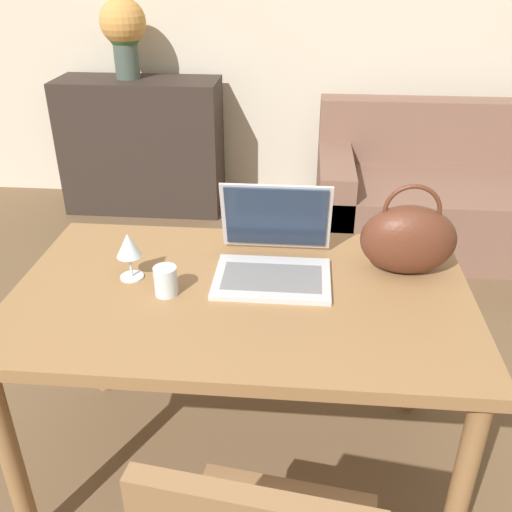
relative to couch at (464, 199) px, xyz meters
name	(u,v)px	position (x,y,z in m)	size (l,w,h in m)	color
wall_back	(273,0)	(-1.24, 0.65, 1.07)	(10.00, 0.06, 2.70)	beige
dining_table	(242,314)	(-1.17, -1.91, 0.37)	(1.38, 0.84, 0.74)	olive
couch	(464,199)	(0.00, 0.00, 0.00)	(1.81, 0.89, 0.82)	#7F5B4C
sideboard	(143,146)	(-2.11, 0.35, 0.17)	(1.07, 0.40, 0.90)	#332823
laptop	(274,249)	(-1.08, -1.77, 0.53)	(0.36, 0.35, 0.26)	silver
drinking_glass	(166,281)	(-1.39, -1.95, 0.51)	(0.07, 0.07, 0.09)	silver
wine_glass	(129,247)	(-1.52, -1.87, 0.57)	(0.08, 0.08, 0.15)	silver
handbag	(408,239)	(-0.66, -1.76, 0.58)	(0.30, 0.16, 0.30)	#592D1E
flower_vase	(124,30)	(-2.16, 0.37, 0.91)	(0.29, 0.29, 0.49)	#47564C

